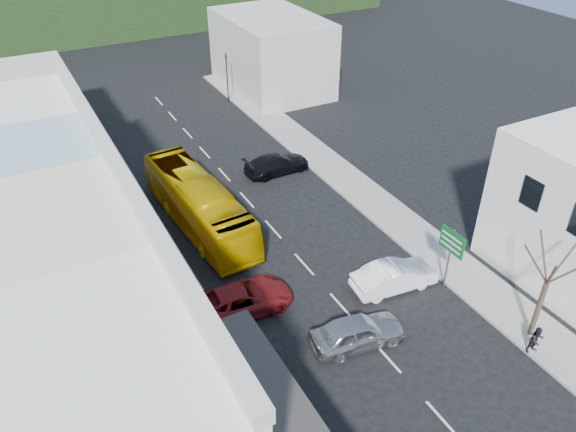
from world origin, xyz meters
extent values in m
plane|color=black|center=(0.00, 0.00, 0.00)|extent=(120.00, 120.00, 0.00)
cube|color=gray|center=(-7.50, 10.00, 0.07)|extent=(3.00, 52.00, 0.15)
cube|color=gray|center=(7.50, 10.00, 0.07)|extent=(3.00, 52.00, 0.15)
cube|color=#52120A|center=(-8.40, -5.50, 3.05)|extent=(1.30, 7.65, 0.08)
cube|color=beige|center=(-12.50, 3.00, 4.00)|extent=(7.00, 8.00, 8.00)
cube|color=#AC0A1F|center=(-8.40, 3.00, 3.05)|extent=(1.30, 6.80, 0.08)
cube|color=#9CBECD|center=(-12.50, 10.00, 4.00)|extent=(7.00, 6.00, 8.00)
cube|color=#195926|center=(-8.40, 10.00, 3.05)|extent=(1.30, 5.10, 0.08)
cube|color=white|center=(-12.50, 16.50, 4.00)|extent=(7.00, 7.00, 8.00)
cube|color=#52120A|center=(-8.40, 16.50, 3.05)|extent=(1.30, 5.95, 0.08)
cube|color=#B7B2A8|center=(-12.00, 27.00, 3.00)|extent=(8.00, 10.00, 6.00)
cube|color=#B7B2A8|center=(11.00, 30.00, 3.50)|extent=(8.00, 12.00, 7.00)
imported|color=#D5A200|center=(-3.89, 10.60, 1.55)|extent=(3.28, 11.74, 3.10)
imported|color=#A2A2A7|center=(-0.80, -2.60, 0.70)|extent=(4.60, 2.38, 1.40)
imported|color=white|center=(3.30, -0.07, 0.70)|extent=(4.55, 2.22, 1.40)
imported|color=maroon|center=(-4.78, 2.20, 0.70)|extent=(4.70, 2.15, 1.40)
imported|color=black|center=(3.59, 14.46, 0.70)|extent=(4.54, 1.94, 1.40)
imported|color=black|center=(-7.86, 3.20, 1.00)|extent=(0.59, 0.70, 1.70)
imported|color=black|center=(6.30, -7.10, 1.00)|extent=(0.76, 0.55, 1.70)
camera|label=1|loc=(-12.87, -18.09, 20.43)|focal=35.00mm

